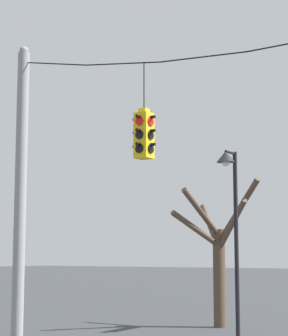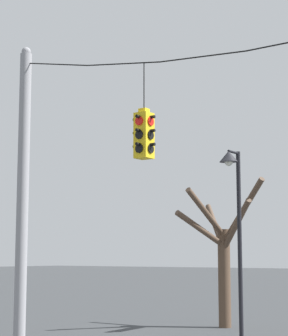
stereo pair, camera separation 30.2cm
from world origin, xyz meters
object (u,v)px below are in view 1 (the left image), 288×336
object	(u,v)px
traffic_light_near_left_pole	(144,135)
bare_tree	(218,254)
street_lamp	(231,196)
utility_pole_left	(20,195)

from	to	relation	value
traffic_light_near_left_pole	bare_tree	distance (m)	8.02
street_lamp	traffic_light_near_left_pole	bearing A→B (deg)	-88.23
traffic_light_near_left_pole	street_lamp	xyz separation A→B (m)	(-0.14, 4.46, -1.02)
utility_pole_left	traffic_light_near_left_pole	distance (m)	3.94
traffic_light_near_left_pole	street_lamp	world-z (taller)	traffic_light_near_left_pole
traffic_light_near_left_pole	street_lamp	distance (m)	4.58
utility_pole_left	traffic_light_near_left_pole	size ratio (longest dim) A/B	3.54
street_lamp	bare_tree	world-z (taller)	street_lamp
utility_pole_left	street_lamp	size ratio (longest dim) A/B	1.47
street_lamp	bare_tree	size ratio (longest dim) A/B	1.11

